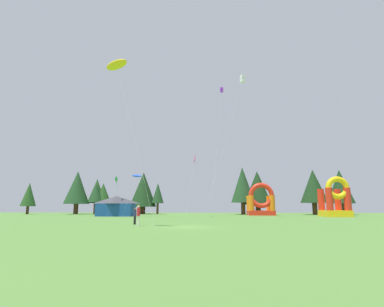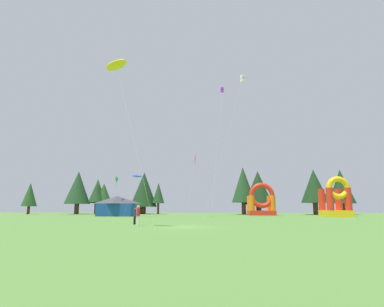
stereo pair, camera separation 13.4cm
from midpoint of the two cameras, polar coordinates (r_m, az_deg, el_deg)
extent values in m
plane|color=#548438|center=(26.57, -1.32, -13.51)|extent=(120.00, 120.00, 0.00)
pyramid|color=green|center=(56.03, -13.84, -4.72)|extent=(0.27, 0.90, 0.89)
cylinder|color=green|center=(56.00, -13.93, -5.52)|extent=(0.04, 0.04, 1.57)
cylinder|color=silver|center=(55.66, -14.69, -7.95)|extent=(1.09, 0.83, 6.40)
ellipsoid|color=yellow|center=(29.18, -13.98, 15.69)|extent=(2.58, 2.02, 0.97)
cylinder|color=silver|center=(25.27, -10.84, 2.59)|extent=(4.24, 2.33, 14.14)
cube|color=purple|center=(69.39, 5.48, 11.47)|extent=(0.72, 0.72, 0.47)
cube|color=purple|center=(69.59, 5.47, 11.90)|extent=(0.72, 0.72, 0.47)
cylinder|color=silver|center=(60.41, 4.60, 1.54)|extent=(2.68, 10.82, 27.11)
pyramid|color=#EA599E|center=(52.81, 0.57, -1.07)|extent=(0.59, 1.32, 1.29)
cylinder|color=#EA599E|center=(52.72, 0.46, -1.66)|extent=(0.04, 0.04, 1.13)
cylinder|color=silver|center=(51.37, -0.37, -6.27)|extent=(1.42, 1.92, 9.75)
cube|color=white|center=(52.10, 9.31, 13.23)|extent=(0.87, 0.87, 0.53)
cube|color=white|center=(52.35, 9.29, 13.87)|extent=(0.87, 0.87, 0.53)
cylinder|color=silver|center=(46.89, 5.97, 1.86)|extent=(6.48, 3.65, 22.30)
ellipsoid|color=blue|center=(51.14, -10.27, -4.10)|extent=(2.06, 1.55, 0.75)
cylinder|color=silver|center=(51.84, -11.60, -7.82)|extent=(2.56, 1.26, 6.65)
cylinder|color=silver|center=(28.43, -10.02, -12.23)|extent=(0.18, 0.18, 0.88)
cylinder|color=silver|center=(28.59, -10.14, -12.21)|extent=(0.18, 0.18, 0.88)
cylinder|color=#B21E26|center=(28.49, -10.04, -10.63)|extent=(0.43, 0.43, 0.70)
sphere|color=#D8AD84|center=(28.48, -10.01, -9.69)|extent=(0.24, 0.24, 0.24)
cylinder|color=black|center=(30.88, -10.62, -12.12)|extent=(0.15, 0.15, 0.76)
cylinder|color=black|center=(30.78, -10.82, -12.12)|extent=(0.15, 0.15, 0.76)
cylinder|color=navy|center=(30.81, -10.68, -10.86)|extent=(0.37, 0.37, 0.60)
sphere|color=brown|center=(30.80, -10.65, -10.11)|extent=(0.21, 0.21, 0.21)
cube|color=red|center=(62.63, 12.59, -10.72)|extent=(5.09, 3.98, 0.90)
cylinder|color=orange|center=(60.92, 10.87, -9.02)|extent=(1.11, 1.11, 2.91)
cylinder|color=orange|center=(61.55, 14.58, -8.89)|extent=(1.11, 1.11, 2.91)
cylinder|color=orange|center=(63.76, 10.54, -9.06)|extent=(1.11, 1.11, 2.91)
cylinder|color=orange|center=(64.37, 14.09, -8.94)|extent=(1.11, 1.11, 2.91)
torus|color=red|center=(61.24, 12.69, -7.60)|extent=(4.86, 0.89, 4.86)
cube|color=yellow|center=(58.37, 24.94, -10.07)|extent=(4.05, 5.00, 1.05)
cylinder|color=red|center=(56.05, 24.09, -7.74)|extent=(1.13, 1.13, 3.71)
cylinder|color=red|center=(57.13, 26.84, -7.56)|extent=(1.13, 1.13, 3.71)
cylinder|color=red|center=(59.68, 22.79, -7.90)|extent=(1.13, 1.13, 3.71)
cylinder|color=red|center=(60.70, 25.41, -7.74)|extent=(1.13, 1.13, 3.71)
torus|color=yellow|center=(56.64, 25.34, -5.78)|extent=(3.82, 0.91, 3.82)
cube|color=#19478C|center=(57.24, -14.01, -10.12)|extent=(6.24, 3.89, 2.22)
pyramid|color=#3F3F47|center=(57.25, -13.94, -8.34)|extent=(6.24, 3.89, 1.34)
cylinder|color=#4C331E|center=(79.87, -28.29, -9.25)|extent=(0.60, 0.60, 1.74)
cone|color=#234C1E|center=(79.91, -28.08, -6.72)|extent=(3.33, 3.33, 5.34)
cylinder|color=#4C331E|center=(75.11, -20.82, -9.60)|extent=(1.01, 1.01, 2.29)
cone|color=#1E4221|center=(75.23, -20.60, -5.91)|extent=(5.62, 5.62, 7.41)
cylinder|color=#4C331E|center=(75.85, -17.46, -9.71)|extent=(0.74, 0.74, 2.48)
cone|color=#234C1E|center=(75.93, -17.31, -6.65)|extent=(4.11, 4.11, 5.62)
cylinder|color=#4C331E|center=(74.52, -17.63, -9.64)|extent=(0.64, 0.64, 2.65)
cone|color=#1E4221|center=(74.58, -17.49, -6.98)|extent=(3.55, 3.55, 4.30)
cylinder|color=#4C331E|center=(75.19, -16.37, -9.74)|extent=(0.68, 0.68, 2.54)
cone|color=#234C1E|center=(75.25, -16.24, -7.05)|extent=(3.76, 3.76, 4.53)
cylinder|color=#4C331E|center=(73.87, -9.62, -10.29)|extent=(0.60, 0.60, 1.79)
cone|color=#234C1E|center=(73.90, -9.55, -7.89)|extent=(3.34, 3.34, 4.42)
cylinder|color=#4C331E|center=(72.58, -9.19, -10.38)|extent=(1.11, 1.11, 1.63)
cone|color=#193819|center=(72.67, -9.09, -6.60)|extent=(6.17, 6.17, 7.95)
cylinder|color=#4C331E|center=(70.67, -6.47, -10.14)|extent=(0.49, 0.49, 2.43)
cone|color=#1E4221|center=(70.73, -6.42, -7.30)|extent=(2.72, 2.72, 4.56)
cylinder|color=#4C331E|center=(68.23, 9.44, -10.03)|extent=(0.92, 0.92, 2.55)
cone|color=#1E4221|center=(68.39, 9.32, -5.73)|extent=(5.11, 5.11, 7.70)
cylinder|color=#4C331E|center=(70.40, 12.14, -10.10)|extent=(1.11, 1.11, 2.14)
cone|color=#193819|center=(70.51, 12.00, -6.22)|extent=(6.19, 6.19, 7.42)
cylinder|color=#4C331E|center=(70.36, 21.81, -9.50)|extent=(1.02, 1.02, 2.46)
cone|color=#193819|center=(70.49, 21.57, -5.64)|extent=(5.64, 5.64, 7.05)
cylinder|color=#4C331E|center=(74.12, 26.03, -9.24)|extent=(1.01, 1.01, 2.34)
cone|color=#193819|center=(74.24, 25.75, -5.54)|extent=(5.61, 5.61, 7.27)
camera|label=1|loc=(0.07, -90.11, 0.02)|focal=28.71mm
camera|label=2|loc=(0.07, 89.89, -0.02)|focal=28.71mm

